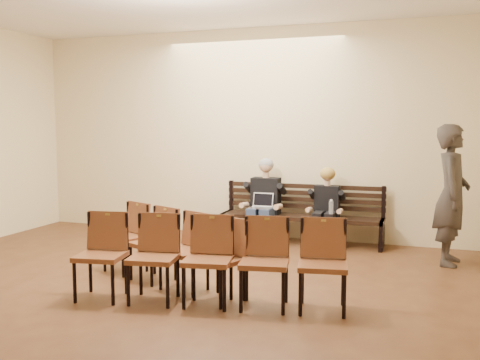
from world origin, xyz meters
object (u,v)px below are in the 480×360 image
object	(u,v)px
bench	(301,229)
passerby	(452,184)
seated_man	(264,201)
bag	(204,226)
seated_woman	(326,212)
chair_row_back	(208,261)
chair_row_front	(168,248)
laptop	(261,210)
water_bottle	(331,214)

from	to	relation	value
bench	passerby	world-z (taller)	passerby
seated_man	bag	distance (m)	1.28
seated_woman	chair_row_back	xyz separation A→B (m)	(-0.72, -3.07, -0.08)
passerby	seated_woman	bearing A→B (deg)	80.96
seated_woman	chair_row_front	xyz separation A→B (m)	(-1.44, -2.58, -0.10)
seated_man	bag	bearing A→B (deg)	169.12
bench	chair_row_back	size ratio (longest dim) A/B	0.90
chair_row_back	seated_woman	bearing A→B (deg)	67.28
seated_woman	seated_man	bearing A→B (deg)	180.00
seated_man	passerby	bearing A→B (deg)	-9.79
bag	bench	bearing A→B (deg)	-3.32
seated_man	bag	size ratio (longest dim) A/B	3.20
bench	chair_row_back	bearing A→B (deg)	-95.45
bench	laptop	bearing A→B (deg)	-149.21
bench	water_bottle	xyz separation A→B (m)	(0.54, -0.39, 0.34)
bag	chair_row_front	size ratio (longest dim) A/B	0.19
chair_row_back	seated_man	bearing A→B (deg)	85.65
seated_man	passerby	world-z (taller)	passerby
bench	chair_row_front	distance (m)	2.89
passerby	bag	bearing A→B (deg)	85.92
passerby	chair_row_front	distance (m)	3.90
seated_woman	chair_row_front	world-z (taller)	seated_woman
bench	bag	size ratio (longest dim) A/B	6.18
passerby	chair_row_back	xyz separation A→B (m)	(-2.51, -2.59, -0.63)
laptop	seated_woman	bearing A→B (deg)	3.54
laptop	passerby	world-z (taller)	passerby
laptop	seated_man	bearing A→B (deg)	82.94
chair_row_front	chair_row_back	distance (m)	0.87
chair_row_front	passerby	bearing A→B (deg)	56.87
bag	passerby	distance (m)	4.10
seated_woman	water_bottle	bearing A→B (deg)	-65.68
chair_row_back	water_bottle	bearing A→B (deg)	63.70
seated_woman	chair_row_back	world-z (taller)	seated_woman
seated_man	laptop	xyz separation A→B (m)	(0.01, -0.22, -0.10)
bench	seated_woman	bearing A→B (deg)	-16.04
bag	passerby	xyz separation A→B (m)	(3.93, -0.70, 0.94)
laptop	chair_row_front	size ratio (longest dim) A/B	0.15
seated_man	water_bottle	size ratio (longest dim) A/B	6.01
bench	water_bottle	distance (m)	0.75
seated_woman	passerby	xyz separation A→B (m)	(1.78, -0.48, 0.55)
bench	laptop	xyz separation A→B (m)	(-0.57, -0.34, 0.34)
bench	chair_row_front	xyz separation A→B (m)	(-1.02, -2.70, 0.22)
seated_woman	chair_row_back	size ratio (longest dim) A/B	0.38
seated_man	chair_row_back	distance (m)	3.09
chair_row_front	chair_row_back	world-z (taller)	chair_row_back
passerby	chair_row_back	distance (m)	3.66
water_bottle	bag	distance (m)	2.36
bench	seated_man	bearing A→B (deg)	-168.34
bench	passerby	size ratio (longest dim) A/B	1.18
bench	passerby	distance (m)	2.44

